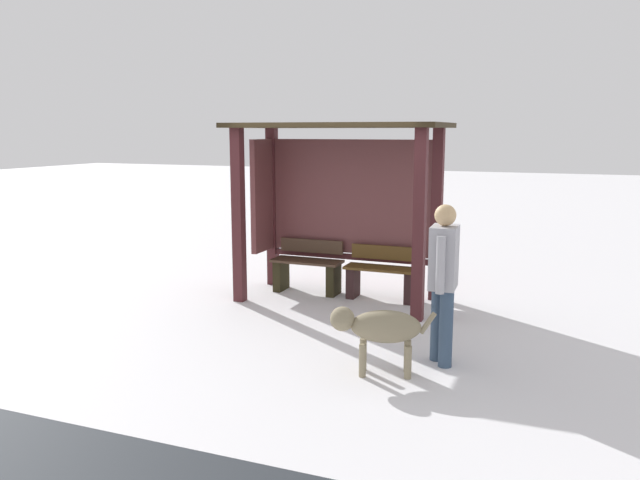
{
  "coord_description": "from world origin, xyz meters",
  "views": [
    {
      "loc": [
        2.97,
        -8.23,
        2.38
      ],
      "look_at": [
        -0.01,
        -0.67,
        0.98
      ],
      "focal_mm": 35.58,
      "sensor_mm": 36.0,
      "label": 1
    }
  ],
  "objects_px": {
    "bus_shelter": "(336,180)",
    "person_walking": "(443,273)",
    "bench_center_inside": "(382,276)",
    "dog": "(379,328)",
    "bench_left_inside": "(308,269)"
  },
  "relations": [
    {
      "from": "bus_shelter",
      "to": "person_walking",
      "type": "bearing_deg",
      "value": -47.88
    },
    {
      "from": "bench_center_inside",
      "to": "dog",
      "type": "height_order",
      "value": "bench_center_inside"
    },
    {
      "from": "bus_shelter",
      "to": "bench_center_inside",
      "type": "xyz_separation_m",
      "value": [
        0.68,
        0.05,
        -1.35
      ]
    },
    {
      "from": "person_walking",
      "to": "bench_center_inside",
      "type": "bearing_deg",
      "value": 119.82
    },
    {
      "from": "bus_shelter",
      "to": "bench_center_inside",
      "type": "relative_size",
      "value": 2.81
    },
    {
      "from": "bench_left_inside",
      "to": "person_walking",
      "type": "xyz_separation_m",
      "value": [
        2.41,
        -2.21,
        0.61
      ]
    },
    {
      "from": "bus_shelter",
      "to": "dog",
      "type": "height_order",
      "value": "bus_shelter"
    },
    {
      "from": "bus_shelter",
      "to": "dog",
      "type": "bearing_deg",
      "value": -61.91
    },
    {
      "from": "bench_left_inside",
      "to": "person_walking",
      "type": "relative_size",
      "value": 0.63
    },
    {
      "from": "person_walking",
      "to": "bus_shelter",
      "type": "bearing_deg",
      "value": 132.12
    },
    {
      "from": "bench_center_inside",
      "to": "person_walking",
      "type": "height_order",
      "value": "person_walking"
    },
    {
      "from": "bus_shelter",
      "to": "person_walking",
      "type": "distance_m",
      "value": 3.0
    },
    {
      "from": "bus_shelter",
      "to": "bench_left_inside",
      "type": "relative_size",
      "value": 2.81
    },
    {
      "from": "bench_center_inside",
      "to": "person_walking",
      "type": "distance_m",
      "value": 2.62
    },
    {
      "from": "bench_left_inside",
      "to": "dog",
      "type": "xyz_separation_m",
      "value": [
        1.89,
        -2.74,
        0.13
      ]
    }
  ]
}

